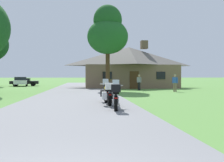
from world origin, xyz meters
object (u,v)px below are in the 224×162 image
motorcycle_silver_nearest_to_camera (116,97)px  parked_white_suv_far_left (21,81)px  motorcycle_yellow_second_in_row (108,94)px  bystander_blue_shirt_beside_signpost (175,82)px  motorcycle_yellow_farthest_in_row (106,92)px  tree_by_lodge_front (108,32)px  parked_black_sedan_far_left (24,82)px  bystander_gray_shirt_near_lodge (139,81)px

motorcycle_silver_nearest_to_camera → parked_white_suv_far_left: size_ratio=0.43×
motorcycle_silver_nearest_to_camera → motorcycle_yellow_second_in_row: (-0.18, 1.90, -0.01)m
bystander_blue_shirt_beside_signpost → parked_white_suv_far_left: (-18.40, 16.42, -0.17)m
motorcycle_yellow_farthest_in_row → parked_white_suv_far_left: parked_white_suv_far_left is taller
motorcycle_yellow_farthest_in_row → parked_white_suv_far_left: 28.61m
tree_by_lodge_front → parked_black_sedan_far_left: bearing=129.3°
tree_by_lodge_front → parked_white_suv_far_left: (-12.05, 13.56, -5.39)m
motorcycle_yellow_second_in_row → tree_by_lodge_front: size_ratio=0.23×
motorcycle_yellow_second_in_row → motorcycle_yellow_farthest_in_row: same height
bystander_gray_shirt_near_lodge → parked_black_sedan_far_left: bystander_gray_shirt_near_lodge is taller
bystander_blue_shirt_beside_signpost → parked_white_suv_far_left: size_ratio=0.35×
motorcycle_yellow_second_in_row → parked_black_sedan_far_left: size_ratio=0.48×
motorcycle_yellow_farthest_in_row → bystander_gray_shirt_near_lodge: 13.64m
motorcycle_yellow_farthest_in_row → bystander_blue_shirt_beside_signpost: bearing=54.5°
tree_by_lodge_front → bystander_blue_shirt_beside_signpost: bearing=-24.3°
bystander_gray_shirt_near_lodge → parked_white_suv_far_left: bystander_gray_shirt_near_lodge is taller
motorcycle_yellow_farthest_in_row → bystander_gray_shirt_near_lodge: bearing=71.9°
bystander_blue_shirt_beside_signpost → bystander_gray_shirt_near_lodge: bearing=168.5°
bystander_gray_shirt_near_lodge → parked_black_sedan_far_left: size_ratio=0.39×
motorcycle_silver_nearest_to_camera → tree_by_lodge_front: size_ratio=0.23×
motorcycle_yellow_second_in_row → motorcycle_yellow_farthest_in_row: bearing=85.5°
motorcycle_yellow_farthest_in_row → parked_white_suv_far_left: size_ratio=0.43×
motorcycle_yellow_farthest_in_row → bystander_blue_shirt_beside_signpost: 12.55m
motorcycle_yellow_farthest_in_row → parked_black_sedan_far_left: (-10.50, 27.14, 0.03)m
motorcycle_silver_nearest_to_camera → bystander_blue_shirt_beside_signpost: size_ratio=1.24×
parked_white_suv_far_left → motorcycle_yellow_second_in_row: bearing=-79.2°
bystander_gray_shirt_near_lodge → parked_black_sedan_far_left: 20.74m
parked_black_sedan_far_left → motorcycle_yellow_second_in_row: bearing=-165.7°
bystander_gray_shirt_near_lodge → motorcycle_yellow_farthest_in_row: bearing=-66.0°
motorcycle_yellow_second_in_row → parked_black_sedan_far_left: (-10.45, 28.94, 0.03)m
parked_white_suv_far_left → motorcycle_yellow_farthest_in_row: bearing=-77.8°
bystander_gray_shirt_near_lodge → bystander_blue_shirt_beside_signpost: size_ratio=1.00×
motorcycle_silver_nearest_to_camera → bystander_gray_shirt_near_lodge: 17.13m
motorcycle_yellow_second_in_row → parked_black_sedan_far_left: bearing=106.9°
motorcycle_yellow_farthest_in_row → parked_white_suv_far_left: bearing=113.7°
motorcycle_yellow_farthest_in_row → parked_black_sedan_far_left: motorcycle_yellow_farthest_in_row is taller
tree_by_lodge_front → parked_black_sedan_far_left: 19.23m
motorcycle_silver_nearest_to_camera → parked_black_sedan_far_left: size_ratio=0.48×
bystander_gray_shirt_near_lodge → parked_black_sedan_far_left: bearing=179.9°
bystander_gray_shirt_near_lodge → parked_white_suv_far_left: 20.56m
motorcycle_yellow_second_in_row → bystander_gray_shirt_near_lodge: size_ratio=1.24×
bystander_gray_shirt_near_lodge → bystander_blue_shirt_beside_signpost: bearing=0.1°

